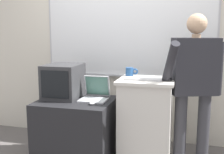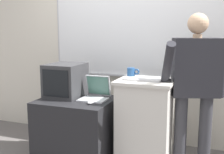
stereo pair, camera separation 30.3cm
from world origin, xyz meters
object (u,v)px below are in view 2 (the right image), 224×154
computer_mouse_by_keyboard (169,80)px  laptop (96,93)px  computer_mouse_by_laptop (91,102)px  coffee_mug (132,72)px  crt_monitor (66,80)px  side_desk (77,129)px  person_presenter (195,81)px  lectern_podium (145,123)px  wireless_keyboard (142,80)px

computer_mouse_by_keyboard → laptop: bearing=178.9°
computer_mouse_by_laptop → computer_mouse_by_keyboard: (0.76, 0.21, 0.24)m
coffee_mug → crt_monitor: bearing=-162.9°
side_desk → computer_mouse_by_laptop: computer_mouse_by_laptop is taller
person_presenter → coffee_mug: bearing=153.5°
side_desk → coffee_mug: 0.89m
lectern_podium → wireless_keyboard: 0.48m
person_presenter → wireless_keyboard: person_presenter is taller
crt_monitor → side_desk: bearing=-27.1°
computer_mouse_by_laptop → laptop: bearing=100.3°
side_desk → computer_mouse_by_keyboard: (1.00, 0.08, 0.61)m
wireless_keyboard → crt_monitor: crt_monitor is taller
lectern_podium → laptop: bearing=-176.8°
lectern_podium → person_presenter: 0.68m
person_presenter → crt_monitor: 1.43m
computer_mouse_by_keyboard → coffee_mug: 0.51m
lectern_podium → coffee_mug: (-0.21, 0.19, 0.51)m
computer_mouse_by_laptop → coffee_mug: (0.31, 0.44, 0.27)m
side_desk → computer_mouse_by_laptop: 0.45m
wireless_keyboard → crt_monitor: 0.91m
coffee_mug → laptop: bearing=-147.6°
coffee_mug → computer_mouse_by_keyboard: bearing=-27.5°
person_presenter → wireless_keyboard: bearing=178.4°
computer_mouse_by_keyboard → crt_monitor: bearing=179.3°
lectern_podium → computer_mouse_by_laptop: 0.63m
computer_mouse_by_laptop → coffee_mug: 0.61m
side_desk → laptop: 0.47m
lectern_podium → side_desk: 0.77m
lectern_podium → computer_mouse_by_laptop: (-0.52, -0.25, 0.24)m
lectern_podium → side_desk: bearing=-170.5°
person_presenter → coffee_mug: size_ratio=11.28×
person_presenter → laptop: size_ratio=5.24×
wireless_keyboard → computer_mouse_by_laptop: size_ratio=3.88×
computer_mouse_by_laptop → crt_monitor: size_ratio=0.22×
computer_mouse_by_laptop → lectern_podium: bearing=26.1°
lectern_podium → computer_mouse_by_laptop: bearing=-153.9°
side_desk → wireless_keyboard: wireless_keyboard is taller
lectern_podium → computer_mouse_by_keyboard: 0.54m
side_desk → person_presenter: size_ratio=0.50×
crt_monitor → coffee_mug: 0.76m
side_desk → coffee_mug: coffee_mug is taller
lectern_podium → computer_mouse_by_laptop: size_ratio=9.37×
person_presenter → computer_mouse_by_keyboard: person_presenter is taller
lectern_podium → wireless_keyboard: size_ratio=2.41×
laptop → coffee_mug: 0.47m
side_desk → crt_monitor: size_ratio=1.81×
crt_monitor → laptop: bearing=0.3°
computer_mouse_by_keyboard → computer_mouse_by_laptop: bearing=-164.7°
side_desk → computer_mouse_by_laptop: (0.23, -0.13, 0.36)m
lectern_podium → crt_monitor: size_ratio=2.10×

